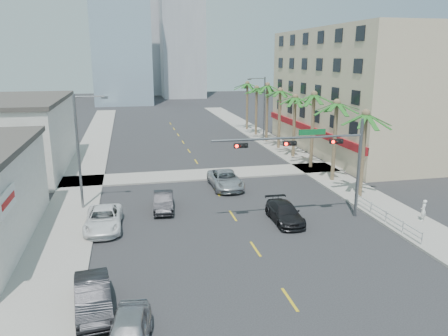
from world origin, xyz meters
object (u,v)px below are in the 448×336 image
traffic_signal_mast (319,153)px  car_lane_left (163,201)px  car_parked_mid (93,297)px  car_lane_center (225,180)px  car_parked_far (103,219)px  pedestrian (423,210)px  car_parked_near (128,334)px  car_lane_right (285,213)px

traffic_signal_mast → car_lane_left: (-10.78, 4.50, -4.36)m
car_parked_mid → car_lane_left: (4.40, 13.44, -0.06)m
traffic_signal_mast → car_parked_mid: bearing=-149.5°
car_lane_left → car_lane_center: car_lane_center is taller
car_parked_far → pedestrian: 22.81m
car_lane_center → pedestrian: bearing=-44.2°
traffic_signal_mast → car_parked_mid: size_ratio=2.41×
car_parked_near → car_parked_mid: (-1.60, 3.19, 0.02)m
pedestrian → car_lane_center: bearing=-86.1°
car_lane_center → traffic_signal_mast: bearing=-63.5°
car_parked_near → car_parked_mid: 3.57m
car_parked_far → pedestrian: pedestrian is taller
car_parked_mid → pedestrian: 23.50m
car_parked_far → car_lane_left: size_ratio=1.24×
car_parked_near → car_parked_far: (-1.60, 13.59, -0.00)m
car_lane_right → car_parked_mid: bearing=-144.0°
car_lane_right → pedestrian: size_ratio=3.01×
traffic_signal_mast → car_parked_near: size_ratio=2.57×
car_lane_center → car_lane_right: bearing=-76.2°
traffic_signal_mast → car_parked_mid: 18.14m
car_lane_right → car_parked_far: bearing=174.7°
car_lane_left → pedestrian: pedestrian is taller
car_lane_left → car_parked_near: bearing=-94.8°
car_parked_mid → car_parked_far: bearing=83.8°
car_lane_left → pedestrian: 19.31m
car_parked_mid → car_lane_left: car_parked_mid is taller
car_parked_near → car_lane_left: (2.80, 16.63, -0.04)m
car_lane_left → traffic_signal_mast: bearing=-17.9°
car_parked_near → car_lane_right: bearing=55.0°
car_parked_near → car_lane_left: size_ratio=1.02×
car_lane_left → car_lane_right: car_lane_left is taller
car_parked_near → car_parked_mid: bearing=124.1°
car_parked_mid → car_lane_center: size_ratio=0.82×
traffic_signal_mast → car_parked_mid: traffic_signal_mast is taller
car_lane_right → car_parked_near: bearing=-131.8°
traffic_signal_mast → car_parked_near: bearing=-138.3°
car_lane_left → car_lane_right: 9.47m
car_lane_right → pedestrian: (9.72, -2.31, 0.25)m
car_parked_mid → car_parked_far: size_ratio=0.87×
car_parked_far → pedestrian: size_ratio=3.37×
car_lane_center → car_parked_far: bearing=-143.8°
car_parked_mid → car_lane_center: (10.44, 18.23, 0.02)m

